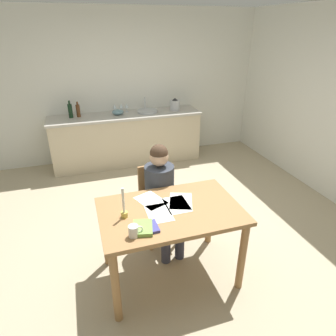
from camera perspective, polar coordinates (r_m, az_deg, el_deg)
The scene contains 22 objects.
ground_plane at distance 3.68m, azimuth -0.96°, elevation -12.84°, with size 5.20×5.20×0.04m, color tan.
wall_back at distance 5.50m, azimuth -9.22°, elevation 15.29°, with size 5.20×0.12×2.60m, color silver.
kitchen_counter at distance 5.38m, azimuth -7.96°, elevation 5.74°, with size 2.64×0.64×0.90m.
dining_table at distance 2.75m, azimuth 0.47°, elevation -10.16°, with size 1.28×0.82×0.79m.
chair_at_table at distance 3.37m, azimuth -2.10°, elevation -6.09°, with size 0.43×0.43×0.88m.
person_seated at distance 3.16m, azimuth -1.24°, elevation -4.59°, with size 0.35×0.61×1.19m.
coffee_mug at distance 2.36m, azimuth -6.67°, elevation -12.08°, with size 0.12×0.08×0.10m.
candlestick at distance 2.57m, azimuth -8.57°, elevation -7.91°, with size 0.06×0.06×0.29m.
book_magazine at distance 2.44m, azimuth -4.94°, elevation -11.54°, with size 0.16×0.20×0.03m, color #7BA84B.
book_cookery at distance 2.45m, azimuth -3.44°, elevation -11.39°, with size 0.12×0.17×0.02m, color #42408F.
paper_letter at distance 2.80m, azimuth 2.51°, elevation -6.42°, with size 0.21×0.30×0.00m, color white.
paper_bill at distance 2.63m, azimuth -1.78°, elevation -8.76°, with size 0.21×0.30×0.00m, color white.
paper_envelope at distance 2.74m, azimuth 1.73°, elevation -7.14°, with size 0.21×0.30×0.00m, color white.
paper_receipt at distance 2.81m, azimuth -3.36°, elevation -6.31°, with size 0.21×0.30×0.00m, color white.
sink_unit at distance 5.32m, azimuth -4.08°, elevation 11.01°, with size 0.36×0.36×0.24m.
bottle_oil at distance 5.21m, azimuth -18.50°, elevation 10.57°, with size 0.07×0.07×0.29m.
bottle_vinegar at distance 5.23m, azimuth -17.11°, elevation 10.66°, with size 0.07×0.07×0.26m.
mixing_bowl at distance 5.23m, azimuth -9.74°, elevation 10.70°, with size 0.20×0.20×0.09m, color #668C99.
stovetop_kettle at distance 5.44m, azimuth 1.35°, elevation 12.22°, with size 0.18×0.18×0.22m.
wine_glass_near_sink at distance 5.37m, azimuth -8.07°, elevation 11.91°, with size 0.07×0.07×0.15m.
wine_glass_by_kettle at distance 5.35m, azimuth -9.10°, elevation 11.80°, with size 0.07×0.07×0.15m.
wine_glass_back_left at distance 5.34m, azimuth -10.33°, elevation 11.67°, with size 0.07×0.07×0.15m.
Camera 1 is at (-0.81, -2.75, 2.28)m, focal length 31.29 mm.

